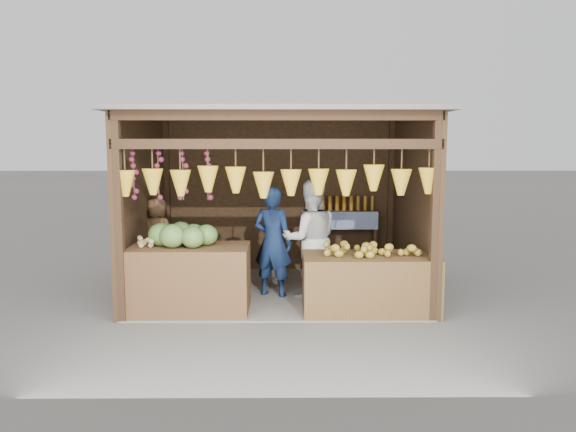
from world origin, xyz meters
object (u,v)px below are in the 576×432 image
Objects in this scene: counter_right at (369,284)px; woman_standing at (311,239)px; vendor_seated at (158,234)px; counter_left at (190,279)px; man_standing at (273,242)px.

woman_standing is (-0.74, 0.75, 0.47)m from counter_right.
counter_left is at bearing 143.21° from vendor_seated.
counter_left is at bearing 179.09° from counter_right.
vendor_seated is (-3.03, 1.24, 0.46)m from counter_right.
woman_standing is at bearing -168.54° from vendor_seated.
woman_standing is 1.52× the size of vendor_seated.
counter_left is 0.89× the size of counter_right.
woman_standing reaches higher than counter_left.
counter_left is 2.35m from counter_right.
counter_left is 1.36m from man_standing.
man_standing is at bearing 35.01° from counter_left.
man_standing is 0.94× the size of woman_standing.
man_standing is (1.07, 0.75, 0.36)m from counter_left.
counter_right is 1.02× the size of woman_standing.
counter_right is at bearing -0.91° from counter_left.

